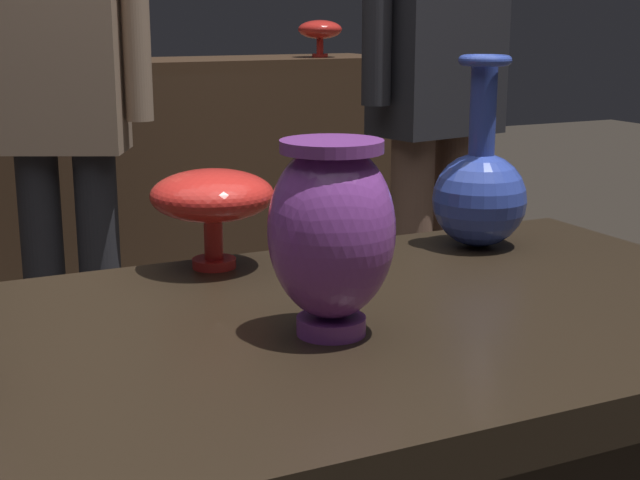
# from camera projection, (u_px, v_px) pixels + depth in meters

# --- Properties ---
(back_display_shelf) EXTENTS (2.60, 0.40, 0.99)m
(back_display_shelf) POSITION_uv_depth(u_px,v_px,m) (26.00, 216.00, 3.05)
(back_display_shelf) COLOR #422D1E
(back_display_shelf) RESTS_ON ground_plane
(vase_centerpiece) EXTENTS (0.14, 0.14, 0.21)m
(vase_centerpiece) POSITION_uv_depth(u_px,v_px,m) (329.00, 231.00, 0.98)
(vase_centerpiece) COLOR #7A388E
(vase_centerpiece) RESTS_ON display_plinth
(vase_tall_behind) EXTENTS (0.14, 0.14, 0.28)m
(vase_tall_behind) POSITION_uv_depth(u_px,v_px,m) (480.00, 190.00, 1.38)
(vase_tall_behind) COLOR #2D429E
(vase_tall_behind) RESTS_ON display_plinth
(vase_left_accent) EXTENTS (0.17, 0.17, 0.14)m
(vase_left_accent) POSITION_uv_depth(u_px,v_px,m) (212.00, 198.00, 1.25)
(vase_left_accent) COLOR red
(vase_left_accent) RESTS_ON display_plinth
(shelf_vase_center) EXTENTS (0.10, 0.10, 0.16)m
(shelf_vase_center) POSITION_uv_depth(u_px,v_px,m) (15.00, 45.00, 2.88)
(shelf_vase_center) COLOR red
(shelf_vase_center) RESTS_ON back_display_shelf
(shelf_vase_far_right) EXTENTS (0.16, 0.16, 0.13)m
(shelf_vase_far_right) POSITION_uv_depth(u_px,v_px,m) (320.00, 30.00, 3.29)
(shelf_vase_far_right) COLOR red
(shelf_vase_far_right) RESTS_ON back_display_shelf
(visitor_near_right) EXTENTS (0.46, 0.24, 1.71)m
(visitor_near_right) POSITION_uv_depth(u_px,v_px,m) (437.00, 66.00, 2.31)
(visitor_near_right) COLOR brown
(visitor_near_right) RESTS_ON ground_plane
(visitor_center_back) EXTENTS (0.43, 0.30, 1.61)m
(visitor_center_back) POSITION_uv_depth(u_px,v_px,m) (60.00, 92.00, 2.36)
(visitor_center_back) COLOR #232328
(visitor_center_back) RESTS_ON ground_plane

